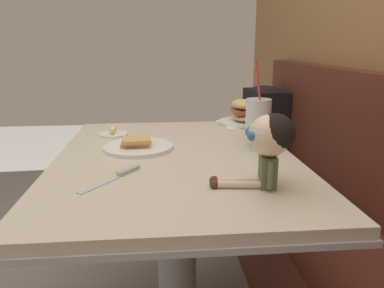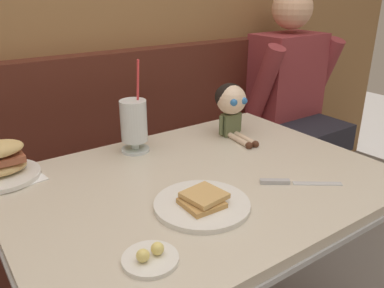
# 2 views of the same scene
# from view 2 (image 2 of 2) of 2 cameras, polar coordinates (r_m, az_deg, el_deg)

# --- Properties ---
(wood_panel_wall) EXTENTS (4.40, 0.08, 2.40)m
(wood_panel_wall) POSITION_cam_2_polar(r_m,az_deg,el_deg) (1.82, -15.97, 18.95)
(wood_panel_wall) COLOR olive
(wood_panel_wall) RESTS_ON ground
(booth_bench) EXTENTS (2.60, 0.48, 1.00)m
(booth_bench) POSITION_cam_2_polar(r_m,az_deg,el_deg) (1.86, -10.55, -9.01)
(booth_bench) COLOR #512319
(booth_bench) RESTS_ON ground
(diner_table) EXTENTS (1.11, 0.81, 0.74)m
(diner_table) POSITION_cam_2_polar(r_m,az_deg,el_deg) (1.28, 1.13, -12.88)
(diner_table) COLOR beige
(diner_table) RESTS_ON ground
(toast_plate) EXTENTS (0.25, 0.25, 0.04)m
(toast_plate) POSITION_cam_2_polar(r_m,az_deg,el_deg) (1.03, 1.47, -8.54)
(toast_plate) COLOR white
(toast_plate) RESTS_ON diner_table
(milkshake_glass) EXTENTS (0.10, 0.10, 0.32)m
(milkshake_glass) POSITION_cam_2_polar(r_m,az_deg,el_deg) (1.34, -8.36, 3.03)
(milkshake_glass) COLOR silver
(milkshake_glass) RESTS_ON diner_table
(butter_saucer) EXTENTS (0.12, 0.12, 0.04)m
(butter_saucer) POSITION_cam_2_polar(r_m,az_deg,el_deg) (0.86, -6.02, -15.93)
(butter_saucer) COLOR white
(butter_saucer) RESTS_ON diner_table
(butter_knife) EXTENTS (0.20, 0.15, 0.01)m
(butter_knife) POSITION_cam_2_polar(r_m,az_deg,el_deg) (1.18, 13.45, -5.35)
(butter_knife) COLOR silver
(butter_knife) RESTS_ON diner_table
(seated_doll) EXTENTS (0.12, 0.22, 0.20)m
(seated_doll) POSITION_cam_2_polar(r_m,az_deg,el_deg) (1.47, 5.66, 5.97)
(seated_doll) COLOR #5B6642
(seated_doll) RESTS_ON diner_table
(diner_patron) EXTENTS (0.55, 0.48, 0.81)m
(diner_patron) POSITION_cam_2_polar(r_m,az_deg,el_deg) (2.25, 14.01, 7.78)
(diner_patron) COLOR maroon
(diner_patron) RESTS_ON booth_bench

